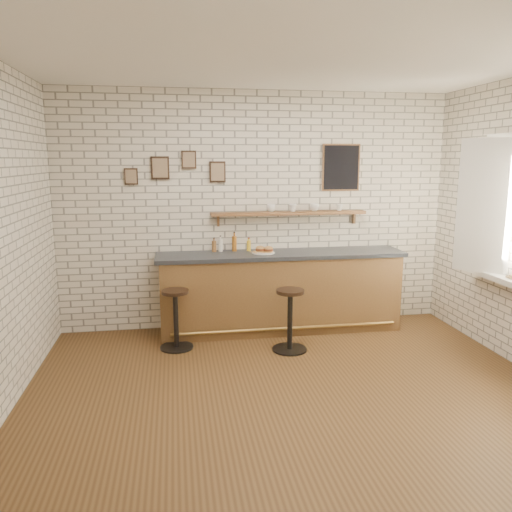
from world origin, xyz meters
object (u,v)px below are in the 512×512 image
(bitters_bottle_white, at_px, (221,245))
(condiment_bottle_yellow, at_px, (249,245))
(ciabatta_sandwich, at_px, (264,249))
(shelf_cup_c, at_px, (314,207))
(bar_stool_right, at_px, (290,318))
(bar_stool_left, at_px, (176,317))
(shelf_cup_b, at_px, (293,208))
(bitters_bottle_brown, at_px, (214,246))
(bitters_bottle_amber, at_px, (234,243))
(sandwich_plate, at_px, (263,253))
(shelf_cup_a, at_px, (271,208))
(shelf_cup_d, at_px, (339,207))
(bar_counter, at_px, (281,291))

(bitters_bottle_white, bearing_deg, condiment_bottle_yellow, 0.00)
(ciabatta_sandwich, distance_m, shelf_cup_c, 0.87)
(bar_stool_right, bearing_deg, bar_stool_left, 167.85)
(shelf_cup_b, bearing_deg, bar_stool_left, 147.72)
(bitters_bottle_brown, relative_size, bitters_bottle_amber, 0.74)
(sandwich_plate, distance_m, condiment_bottle_yellow, 0.26)
(bitters_bottle_amber, distance_m, bar_stool_left, 1.23)
(bar_stool_left, xyz_separation_m, shelf_cup_a, (1.23, 0.64, 1.18))
(ciabatta_sandwich, xyz_separation_m, bar_stool_right, (0.17, -0.70, -0.67))
(sandwich_plate, distance_m, shelf_cup_d, 1.18)
(bar_counter, bearing_deg, shelf_cup_c, 22.82)
(bitters_bottle_brown, height_order, shelf_cup_b, shelf_cup_b)
(condiment_bottle_yellow, xyz_separation_m, bar_stool_left, (-0.94, -0.62, -0.71))
(bar_stool_right, bearing_deg, shelf_cup_d, 46.86)
(ciabatta_sandwich, relative_size, bitters_bottle_white, 1.08)
(shelf_cup_c, bearing_deg, bitters_bottle_white, 82.80)
(bitters_bottle_white, distance_m, shelf_cup_a, 0.80)
(bitters_bottle_amber, height_order, shelf_cup_d, shelf_cup_d)
(shelf_cup_d, bearing_deg, bitters_bottle_amber, 178.68)
(bitters_bottle_brown, relative_size, shelf_cup_b, 1.83)
(bar_counter, bearing_deg, shelf_cup_d, 13.88)
(bitters_bottle_amber, height_order, shelf_cup_b, shelf_cup_b)
(bitters_bottle_white, relative_size, shelf_cup_d, 2.28)
(shelf_cup_a, bearing_deg, shelf_cup_d, 3.06)
(condiment_bottle_yellow, height_order, shelf_cup_d, shelf_cup_d)
(sandwich_plate, distance_m, bitters_bottle_white, 0.56)
(bitters_bottle_white, xyz_separation_m, bitters_bottle_amber, (0.18, 0.00, 0.02))
(bar_counter, xyz_separation_m, shelf_cup_b, (0.19, 0.20, 1.04))
(condiment_bottle_yellow, distance_m, shelf_cup_b, 0.74)
(sandwich_plate, height_order, shelf_cup_c, shelf_cup_c)
(bitters_bottle_white, bearing_deg, bar_counter, -13.86)
(bitters_bottle_brown, distance_m, shelf_cup_a, 0.87)
(ciabatta_sandwich, relative_size, shelf_cup_b, 2.22)
(shelf_cup_d, bearing_deg, ciabatta_sandwich, -170.49)
(bar_stool_left, bearing_deg, sandwich_plate, 21.23)
(shelf_cup_b, bearing_deg, shelf_cup_d, -55.06)
(bar_counter, distance_m, bar_stool_right, 0.72)
(ciabatta_sandwich, bearing_deg, shelf_cup_b, 27.23)
(bitters_bottle_brown, bearing_deg, sandwich_plate, -17.87)
(sandwich_plate, xyz_separation_m, bar_stool_right, (0.18, -0.70, -0.63))
(shelf_cup_b, height_order, shelf_cup_d, shelf_cup_b)
(bitters_bottle_white, distance_m, shelf_cup_d, 1.62)
(bitters_bottle_amber, bearing_deg, shelf_cup_a, 2.20)
(bar_stool_right, height_order, shelf_cup_b, shelf_cup_b)
(sandwich_plate, xyz_separation_m, bitters_bottle_amber, (-0.34, 0.19, 0.09))
(bar_counter, xyz_separation_m, bar_stool_right, (-0.04, -0.71, -0.12))
(sandwich_plate, bearing_deg, condiment_bottle_yellow, 128.95)
(sandwich_plate, bearing_deg, shelf_cup_b, 26.68)
(shelf_cup_d, bearing_deg, shelf_cup_a, 177.91)
(bar_stool_left, height_order, shelf_cup_c, shelf_cup_c)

